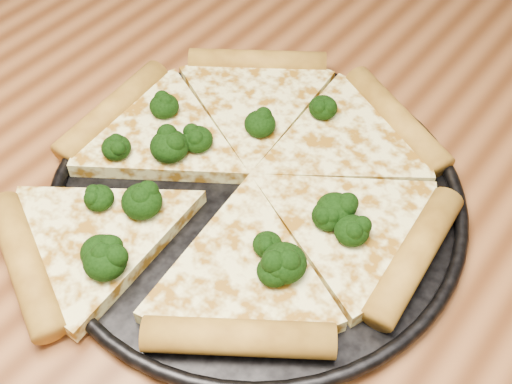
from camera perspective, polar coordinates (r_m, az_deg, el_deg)
The scene contains 4 objects.
dining_table at distance 0.66m, azimuth 4.47°, elevation -8.38°, with size 1.20×0.90×0.75m.
pizza_pan at distance 0.60m, azimuth 0.00°, elevation -0.51°, with size 0.38×0.38×0.02m.
pizza at distance 0.60m, azimuth -1.18°, elevation 1.16°, with size 0.37×0.42×0.03m.
broccoli_florets at distance 0.57m, azimuth -3.54°, elevation -0.34°, with size 0.26×0.29×0.03m.
Camera 1 is at (0.17, -0.30, 1.22)m, focal length 46.31 mm.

